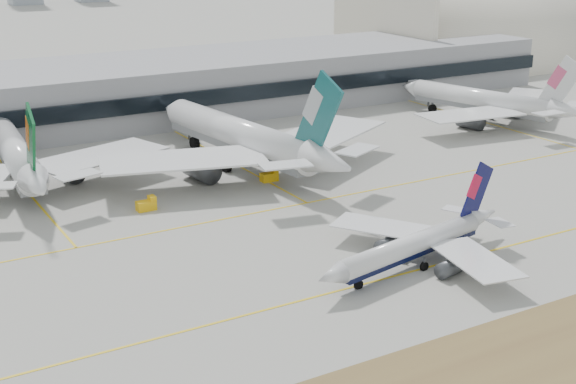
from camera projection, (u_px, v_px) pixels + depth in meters
ground at (327, 277)px, 119.54m from camera, size 3000.00×3000.00×0.00m
taxiing_airliner at (417, 245)px, 122.71m from camera, size 40.98×35.16×13.86m
widebody_eva at (18, 158)px, 159.77m from camera, size 60.16×59.01×21.50m
widebody_cathay at (245, 139)px, 170.24m from camera, size 70.47×69.36×25.26m
widebody_china_air at (488, 102)px, 211.93m from camera, size 55.18×55.08×20.32m
terminal at (90, 94)px, 211.21m from camera, size 280.00×43.10×15.00m
hangar at (475, 63)px, 304.13m from camera, size 91.00×60.00×60.00m
gse_b at (147, 205)px, 147.18m from camera, size 3.55×2.00×2.60m
gse_c at (270, 176)px, 164.00m from camera, size 3.55×2.00×2.60m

